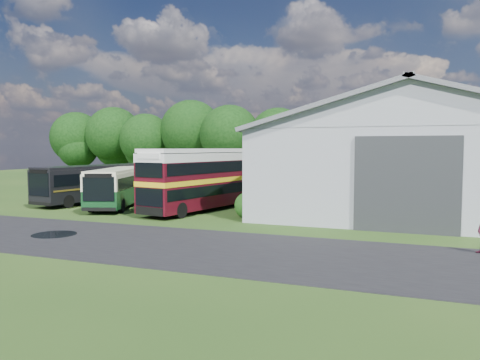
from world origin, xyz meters
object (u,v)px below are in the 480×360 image
at_px(bus_green_single, 122,186).
at_px(bus_dark_single, 97,182).
at_px(storage_shed, 412,151).
at_px(bus_maroon_double, 200,180).

distance_m(bus_green_single, bus_dark_single, 3.60).
xyz_separation_m(storage_shed, bus_dark_single, (-23.68, -6.51, -2.58)).
xyz_separation_m(storage_shed, bus_green_single, (-20.34, -7.86, -2.65)).
relative_size(storage_shed, bus_green_single, 2.35).
height_order(bus_maroon_double, bus_dark_single, bus_maroon_double).
relative_size(storage_shed, bus_maroon_double, 2.39).
bearing_deg(bus_dark_single, bus_green_single, -13.38).
bearing_deg(bus_maroon_double, bus_green_single, -172.01).
height_order(storage_shed, bus_dark_single, storage_shed).
relative_size(bus_green_single, bus_dark_single, 0.96).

